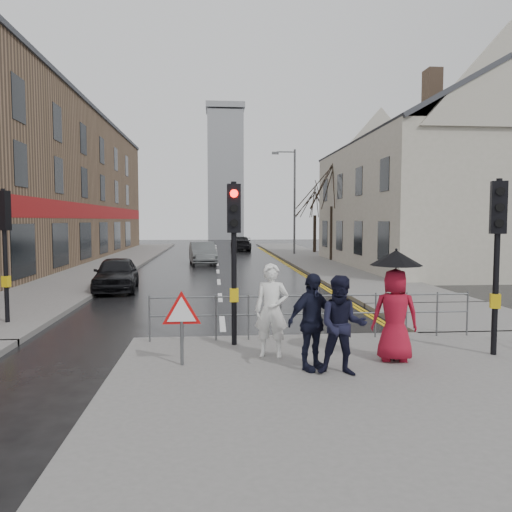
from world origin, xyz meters
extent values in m
plane|color=black|center=(0.00, 0.00, 0.00)|extent=(120.00, 120.00, 0.00)
cube|color=#605E5B|center=(3.00, -3.50, 0.07)|extent=(10.00, 9.00, 0.14)
cube|color=#605E5B|center=(-6.50, 23.00, 0.07)|extent=(4.00, 44.00, 0.14)
cube|color=#605E5B|center=(6.50, 25.00, 0.07)|extent=(4.00, 40.00, 0.14)
cube|color=#605E5B|center=(6.50, 3.00, 0.07)|extent=(4.00, 4.20, 0.14)
cube|color=brown|center=(-12.00, 22.00, 5.00)|extent=(8.00, 42.00, 10.00)
cube|color=beige|center=(12.00, 18.00, 3.50)|extent=(9.00, 16.00, 7.00)
cube|color=brown|center=(10.50, 14.00, 9.20)|extent=(0.70, 0.90, 1.80)
cube|color=brown|center=(13.20, 22.00, 9.20)|extent=(0.70, 0.90, 1.80)
cube|color=gray|center=(1.50, 62.00, 9.00)|extent=(5.00, 5.00, 18.00)
cylinder|color=black|center=(0.20, 0.20, 1.84)|extent=(0.11, 0.11, 3.40)
cube|color=black|center=(0.20, 0.20, 2.99)|extent=(0.28, 0.22, 1.00)
cylinder|color=#FF0C07|center=(0.20, 0.06, 3.29)|extent=(0.16, 0.04, 0.16)
cylinder|color=black|center=(0.20, 0.06, 2.99)|extent=(0.16, 0.04, 0.16)
cylinder|color=black|center=(0.20, 0.06, 2.69)|extent=(0.16, 0.04, 0.16)
cube|color=gold|center=(0.20, 0.20, 1.19)|extent=(0.18, 0.14, 0.28)
cylinder|color=black|center=(5.20, -1.00, 1.84)|extent=(0.11, 0.11, 3.40)
cube|color=black|center=(5.20, -1.00, 2.99)|extent=(0.34, 0.30, 1.00)
cylinder|color=black|center=(5.15, -1.13, 3.29)|extent=(0.16, 0.09, 0.16)
cylinder|color=black|center=(5.15, -1.13, 2.99)|extent=(0.16, 0.09, 0.16)
cylinder|color=black|center=(5.15, -1.13, 2.69)|extent=(0.16, 0.09, 0.16)
cube|color=gold|center=(5.20, -1.00, 1.19)|extent=(0.22, 0.19, 0.28)
cylinder|color=black|center=(-5.50, 3.00, 1.84)|extent=(0.11, 0.11, 3.40)
cube|color=black|center=(-5.50, 3.00, 2.99)|extent=(0.34, 0.30, 1.00)
cylinder|color=black|center=(-5.45, 3.13, 3.29)|extent=(0.16, 0.09, 0.16)
cylinder|color=black|center=(-5.45, 3.13, 2.99)|extent=(0.16, 0.09, 0.16)
cylinder|color=black|center=(-5.45, 3.13, 2.69)|extent=(0.16, 0.09, 0.16)
cube|color=gold|center=(-5.50, 3.00, 1.19)|extent=(0.22, 0.19, 0.28)
cylinder|color=#595B5E|center=(-1.60, 0.60, 0.64)|extent=(0.04, 0.04, 1.00)
cylinder|color=#595B5E|center=(5.50, 0.60, 0.64)|extent=(0.04, 0.04, 1.00)
cylinder|color=#595B5E|center=(1.95, 0.60, 1.09)|extent=(7.10, 0.04, 0.04)
cylinder|color=#595B5E|center=(1.95, 0.60, 0.69)|extent=(7.10, 0.04, 0.04)
cylinder|color=#595B5E|center=(-0.80, -1.20, 0.56)|extent=(0.06, 0.06, 0.85)
cylinder|color=red|center=(-0.80, -1.20, 1.09)|extent=(0.80, 0.03, 0.80)
cylinder|color=white|center=(-0.80, -1.22, 1.09)|extent=(0.60, 0.03, 0.60)
cylinder|color=#595B5E|center=(6.00, 28.00, 4.14)|extent=(0.16, 0.16, 8.00)
cylinder|color=#595B5E|center=(5.30, 28.00, 7.94)|extent=(1.40, 0.10, 0.10)
cube|color=#595B5E|center=(4.50, 28.00, 7.84)|extent=(0.50, 0.25, 0.18)
cylinder|color=black|center=(7.50, 22.00, 1.89)|extent=(0.26, 0.26, 3.50)
cylinder|color=black|center=(8.00, 30.00, 1.64)|extent=(0.26, 0.26, 3.00)
imported|color=white|center=(0.88, -0.76, 1.03)|extent=(0.73, 0.56, 1.79)
imported|color=black|center=(1.93, -2.01, 0.98)|extent=(0.94, 0.80, 1.69)
imported|color=maroon|center=(3.12, -1.26, 1.00)|extent=(0.93, 0.71, 1.72)
cylinder|color=black|center=(3.12, -1.26, 1.10)|extent=(0.02, 0.02, 1.92)
cone|color=black|center=(3.12, -1.26, 2.06)|extent=(0.96, 0.96, 0.28)
imported|color=black|center=(1.47, -1.67, 0.99)|extent=(1.07, 0.84, 1.70)
imported|color=black|center=(-4.00, 9.55, 0.66)|extent=(1.92, 4.03, 1.33)
imported|color=#525657|center=(-0.91, 20.97, 0.69)|extent=(1.91, 4.34, 1.39)
imported|color=black|center=(2.21, 34.60, 0.64)|extent=(1.89, 4.46, 1.28)
camera|label=1|loc=(-0.22, -10.11, 2.75)|focal=35.00mm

